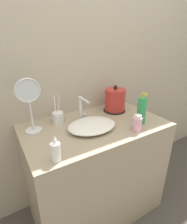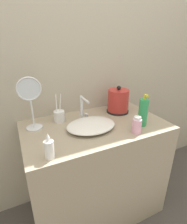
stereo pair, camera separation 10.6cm
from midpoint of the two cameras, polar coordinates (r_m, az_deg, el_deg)
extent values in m
cube|color=#ADA38E|center=(1.40, -8.85, 19.46)|extent=(6.00, 0.04, 2.60)
cube|color=gray|center=(1.48, -1.61, -18.28)|extent=(1.01, 0.59, 0.81)
ellipsoid|color=silver|center=(1.18, -3.13, -4.41)|extent=(0.34, 0.26, 0.05)
cylinder|color=silver|center=(1.29, -6.67, 1.15)|extent=(0.02, 0.02, 0.18)
cylinder|color=silver|center=(1.21, -5.54, 3.84)|extent=(0.02, 0.13, 0.02)
cylinder|color=silver|center=(1.33, -5.17, -1.44)|extent=(0.02, 0.02, 0.04)
cylinder|color=black|center=(1.48, 4.80, 0.55)|extent=(0.18, 0.18, 0.01)
cylinder|color=#B22D28|center=(1.45, 4.91, 3.79)|extent=(0.17, 0.17, 0.19)
sphere|color=black|center=(1.42, 5.06, 8.04)|extent=(0.03, 0.03, 0.03)
cylinder|color=silver|center=(1.30, -13.84, -1.82)|extent=(0.08, 0.08, 0.08)
cylinder|color=white|center=(1.27, -14.80, 1.38)|extent=(0.01, 0.02, 0.17)
cylinder|color=white|center=(1.27, -13.69, 1.70)|extent=(0.02, 0.04, 0.18)
cylinder|color=#2D9956|center=(1.26, 13.13, 0.37)|extent=(0.06, 0.06, 0.19)
cylinder|color=gold|center=(1.23, 13.58, 4.99)|extent=(0.02, 0.02, 0.02)
cube|color=gold|center=(1.22, 14.01, 5.66)|extent=(0.02, 0.03, 0.01)
cylinder|color=white|center=(0.91, -15.60, -12.54)|extent=(0.05, 0.05, 0.10)
cylinder|color=white|center=(0.88, -16.01, -9.36)|extent=(0.02, 0.02, 0.02)
cone|color=white|center=(0.87, -16.17, -8.14)|extent=(0.02, 0.02, 0.02)
cylinder|color=#EAA8C6|center=(1.17, 11.56, -3.95)|extent=(0.06, 0.06, 0.10)
cylinder|color=white|center=(1.15, 11.78, -1.42)|extent=(0.04, 0.04, 0.02)
cylinder|color=silver|center=(1.25, -21.28, -5.65)|extent=(0.11, 0.11, 0.01)
cylinder|color=silver|center=(1.20, -21.97, -1.33)|extent=(0.01, 0.01, 0.20)
torus|color=silver|center=(1.15, -23.21, 6.40)|extent=(0.16, 0.01, 0.16)
cylinder|color=silver|center=(1.15, -23.21, 6.40)|extent=(0.13, 0.00, 0.13)
camera|label=1|loc=(0.05, -92.54, -1.07)|focal=28.00mm
camera|label=2|loc=(0.05, 87.46, 1.07)|focal=28.00mm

